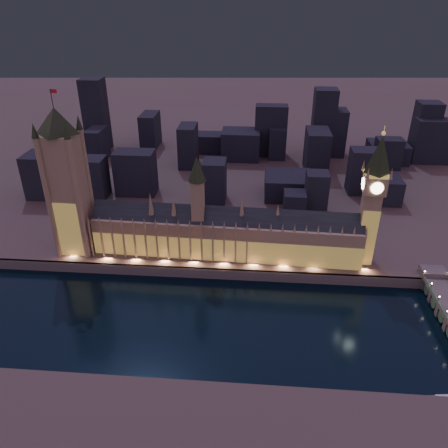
{
  "coord_description": "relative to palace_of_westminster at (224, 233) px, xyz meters",
  "views": [
    {
      "loc": [
        27.39,
        -221.12,
        187.55
      ],
      "look_at": [
        5.0,
        55.0,
        38.0
      ],
      "focal_mm": 35.0,
      "sensor_mm": 36.0,
      "label": 1
    }
  ],
  "objects": [
    {
      "name": "north_bank",
      "position": [
        -4.49,
        458.25,
        -22.37
      ],
      "size": [
        2000.0,
        960.0,
        8.0
      ],
      "primitive_type": "cube",
      "color": "#4F373D",
      "rests_on": "ground"
    },
    {
      "name": "ground_plane",
      "position": [
        -4.49,
        -61.75,
        -26.37
      ],
      "size": [
        2000.0,
        2000.0,
        0.0
      ],
      "primitive_type": "plane",
      "color": "black",
      "rests_on": "ground"
    },
    {
      "name": "embankment_wall",
      "position": [
        -4.49,
        -20.75,
        -22.37
      ],
      "size": [
        2000.0,
        2.5,
        8.0
      ],
      "primitive_type": "cube",
      "color": "#4B4D58",
      "rests_on": "ground"
    },
    {
      "name": "elizabeth_tower",
      "position": [
        103.51,
        0.17,
        38.54
      ],
      "size": [
        18.0,
        18.0,
        102.32
      ],
      "color": "#8B7158",
      "rests_on": "north_bank"
    },
    {
      "name": "victoria_tower",
      "position": [
        -114.49,
        0.17,
        42.16
      ],
      "size": [
        31.68,
        31.68,
        121.95
      ],
      "color": "#8B7158",
      "rests_on": "north_bank"
    },
    {
      "name": "city_backdrop",
      "position": [
        30.28,
        186.67,
        4.98
      ],
      "size": [
        463.13,
        215.63,
        86.3
      ],
      "color": "black",
      "rests_on": "north_bank"
    },
    {
      "name": "palace_of_westminster",
      "position": [
        0.0,
        0.0,
        0.0
      ],
      "size": [
        202.0,
        28.06,
        78.0
      ],
      "color": "#8B7158",
      "rests_on": "north_bank"
    }
  ]
}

